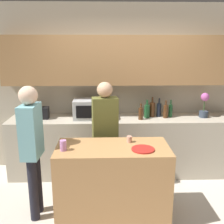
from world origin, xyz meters
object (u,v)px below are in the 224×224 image
at_px(bottle_5, 170,110).
at_px(toaster, 40,113).
at_px(bottle_2, 152,109).
at_px(potted_plant, 204,105).
at_px(person_center, 105,129).
at_px(bottle_1, 147,111).
at_px(person_left, 32,142).
at_px(microwave, 90,109).
at_px(bottle_3, 159,110).
at_px(plate_on_island, 143,149).
at_px(cup_1, 129,139).
at_px(bottle_0, 141,113).
at_px(bottle_4, 166,111).
at_px(cup_0, 63,145).

bearing_deg(bottle_5, toaster, -178.96).
bearing_deg(bottle_2, potted_plant, -4.22).
bearing_deg(bottle_2, person_center, -139.56).
height_order(bottle_1, person_left, person_left).
bearing_deg(microwave, bottle_3, 3.62).
xyz_separation_m(microwave, bottle_3, (1.10, 0.07, -0.03)).
xyz_separation_m(bottle_3, person_left, (-1.72, -1.18, -0.09)).
bearing_deg(microwave, plate_on_island, -62.90).
height_order(cup_1, person_left, person_left).
bearing_deg(microwave, bottle_2, 3.59).
height_order(bottle_2, cup_1, bottle_2).
height_order(microwave, plate_on_island, microwave).
bearing_deg(potted_plant, bottle_0, -174.38).
bearing_deg(bottle_2, person_left, -143.88).
distance_m(toaster, bottle_4, 1.97).
bearing_deg(bottle_2, bottle_4, -18.66).
distance_m(plate_on_island, person_left, 1.28).
relative_size(bottle_5, person_center, 0.18).
distance_m(toaster, cup_0, 1.37).
relative_size(bottle_4, person_center, 0.18).
bearing_deg(bottle_5, bottle_3, 170.46).
xyz_separation_m(potted_plant, bottle_1, (-0.91, 0.01, -0.09)).
xyz_separation_m(bottle_0, cup_1, (-0.26, -0.92, -0.08)).
height_order(toaster, plate_on_island, toaster).
height_order(bottle_5, cup_1, bottle_5).
bearing_deg(microwave, cup_0, -100.92).
bearing_deg(bottle_2, toaster, -178.05).
bearing_deg(bottle_2, bottle_3, 3.91).
distance_m(bottle_4, cup_1, 1.22).
xyz_separation_m(bottle_4, bottle_5, (0.09, 0.05, -0.00)).
height_order(potted_plant, bottle_0, potted_plant).
bearing_deg(cup_1, person_left, -175.39).
relative_size(potted_plant, person_center, 0.25).
bearing_deg(potted_plant, person_left, -155.32).
xyz_separation_m(microwave, bottle_1, (0.89, 0.01, -0.04)).
height_order(bottle_2, bottle_5, bottle_2).
bearing_deg(person_left, bottle_4, 124.14).
distance_m(bottle_0, person_left, 1.74).
distance_m(potted_plant, cup_1, 1.65).
xyz_separation_m(bottle_4, person_center, (-0.96, -0.58, -0.10)).
xyz_separation_m(bottle_5, cup_1, (-0.76, -1.06, -0.09)).
relative_size(microwave, cup_0, 4.36).
relative_size(bottle_3, cup_1, 3.93).
bearing_deg(potted_plant, microwave, -179.95).
bearing_deg(bottle_1, cup_0, -131.94).
bearing_deg(bottle_0, bottle_2, 38.18).
bearing_deg(bottle_4, bottle_2, 161.34).
bearing_deg(potted_plant, bottle_2, 175.78).
bearing_deg(bottle_2, plate_on_island, -104.26).
distance_m(bottle_1, person_left, 1.89).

